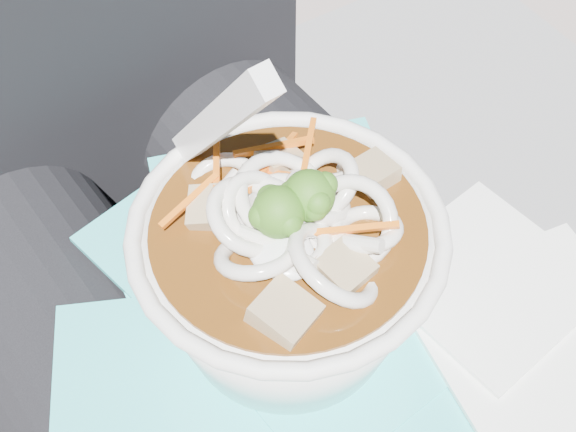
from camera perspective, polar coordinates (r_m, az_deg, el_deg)
stone_ledge at (r=0.86m, az=-5.65°, el=-13.90°), size 1.04×0.58×0.44m
lap at (r=0.54m, az=0.76°, el=-13.28°), size 0.33×0.48×0.15m
person_body at (r=0.55m, az=-5.01°, el=-5.01°), size 0.34×0.94×0.99m
plastic_bag at (r=0.48m, az=-0.21°, el=-7.14°), size 0.30×0.34×0.01m
napkins at (r=0.48m, az=16.22°, el=-6.99°), size 0.15×0.18×0.01m
udon_bowl at (r=0.42m, az=0.00°, el=-3.48°), size 0.18×0.18×0.20m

